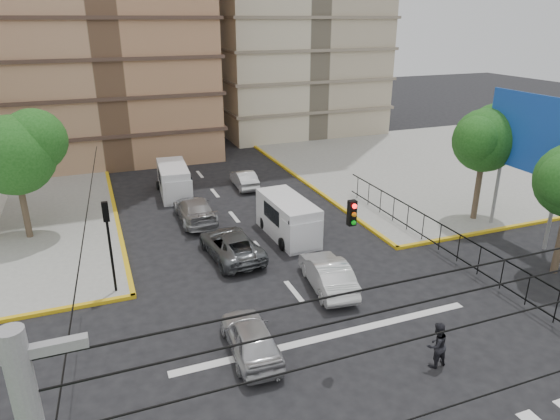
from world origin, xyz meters
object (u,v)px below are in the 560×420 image
car_white_front_right (327,274)px  car_silver_front_left (251,337)px  traffic_light_nw (108,232)px  van_left_lane (174,182)px  van_right_lane (290,220)px  pedestrian_crosswalk (437,345)px

car_white_front_right → car_silver_front_left: bearing=41.9°
traffic_light_nw → van_left_lane: bearing=68.5°
van_right_lane → van_left_lane: (-4.90, 9.79, -0.05)m
van_right_lane → car_silver_front_left: size_ratio=1.24×
van_right_lane → pedestrian_crosswalk: bearing=-89.2°
pedestrian_crosswalk → car_silver_front_left: bearing=-32.7°
traffic_light_nw → van_right_lane: bearing=16.3°
traffic_light_nw → pedestrian_crosswalk: traffic_light_nw is taller
van_right_lane → car_silver_front_left: van_right_lane is taller
traffic_light_nw → van_left_lane: traffic_light_nw is taller
van_right_lane → car_silver_front_left: (-5.41, -9.37, -0.41)m
pedestrian_crosswalk → van_left_lane: bearing=-81.4°
car_silver_front_left → car_white_front_right: size_ratio=0.92×
traffic_light_nw → pedestrian_crosswalk: (10.58, -9.61, -2.21)m
van_right_lane → van_left_lane: 10.95m
traffic_light_nw → car_silver_front_left: size_ratio=1.05×
car_silver_front_left → pedestrian_crosswalk: pedestrian_crosswalk is taller
van_right_lane → traffic_light_nw: bearing=-166.1°
traffic_light_nw → car_white_front_right: traffic_light_nw is taller
car_silver_front_left → pedestrian_crosswalk: (6.09, -3.13, 0.18)m
car_silver_front_left → van_right_lane: bearing=-117.4°
car_white_front_right → van_right_lane: bearing=-87.6°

